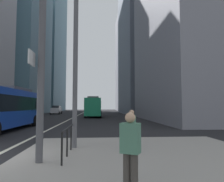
{
  "coord_description": "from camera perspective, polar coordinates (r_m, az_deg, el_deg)",
  "views": [
    {
      "loc": [
        3.83,
        -7.43,
        1.88
      ],
      "look_at": [
        6.37,
        28.22,
        4.46
      ],
      "focal_mm": 33.12,
      "sensor_mm": 36.0,
      "label": 1
    }
  ],
  "objects": [
    {
      "name": "car_receding_near",
      "position": [
        52.46,
        -4.63,
        -5.08
      ],
      "size": [
        2.1,
        4.4,
        1.94
      ],
      "color": "#B2A899",
      "rests_on": "ground"
    },
    {
      "name": "office_tower_right_mid",
      "position": [
        55.15,
        10.24,
        13.82
      ],
      "size": [
        13.67,
        23.42,
        37.62
      ],
      "primitive_type": "cube",
      "color": "slate",
      "rests_on": "ground"
    },
    {
      "name": "office_tower_left_far",
      "position": [
        82.99,
        -18.18,
        12.53
      ],
      "size": [
        12.67,
        25.2,
        50.74
      ],
      "primitive_type": "cube",
      "color": "slate",
      "rests_on": "ground"
    },
    {
      "name": "city_bus_red_receding",
      "position": [
        36.2,
        -5.07,
        -4.18
      ],
      "size": [
        2.83,
        10.86,
        3.4
      ],
      "color": "#198456",
      "rests_on": "ground"
    },
    {
      "name": "city_bus_blue_oncoming",
      "position": [
        17.74,
        -27.68,
        -3.8
      ],
      "size": [
        2.89,
        11.15,
        3.4
      ],
      "color": "#14389E",
      "rests_on": "ground"
    },
    {
      "name": "office_tower_right_far",
      "position": [
        82.96,
        5.2,
        8.17
      ],
      "size": [
        10.19,
        22.98,
        39.05
      ],
      "primitive_type": "cube",
      "color": "gray",
      "rests_on": "ground"
    },
    {
      "name": "lane_centre_line",
      "position": [
        37.67,
        -9.99,
        -6.91
      ],
      "size": [
        0.2,
        80.0,
        0.01
      ],
      "primitive_type": "cube",
      "color": "beige",
      "rests_on": "ground"
    },
    {
      "name": "car_oncoming_mid",
      "position": [
        48.45,
        -15.12,
        -5.03
      ],
      "size": [
        2.08,
        4.6,
        1.94
      ],
      "color": "silver",
      "rests_on": "ground"
    },
    {
      "name": "ground_plane",
      "position": [
        27.76,
        -12.12,
        -7.92
      ],
      "size": [
        160.0,
        160.0,
        0.0
      ],
      "primitive_type": "plane",
      "color": "black"
    },
    {
      "name": "street_lamp_post",
      "position": [
        9.5,
        -9.95,
        16.92
      ],
      "size": [
        5.5,
        0.32,
        8.0
      ],
      "color": "#56565B",
      "rests_on": "median_island"
    },
    {
      "name": "pedestrian_walking",
      "position": [
        4.32,
        5.1,
        -15.44
      ],
      "size": [
        0.45,
        0.39,
        1.6
      ],
      "color": "#423D38",
      "rests_on": "median_island"
    },
    {
      "name": "office_tower_left_mid",
      "position": [
        57.12,
        -24.75,
        11.4
      ],
      "size": [
        12.71,
        19.42,
        33.59
      ],
      "primitive_type": "cube",
      "color": "slate",
      "rests_on": "ground"
    },
    {
      "name": "median_island",
      "position": [
        6.89,
        10.73,
        -19.26
      ],
      "size": [
        9.0,
        10.0,
        0.15
      ],
      "primitive_type": "cube",
      "color": "gray",
      "rests_on": "ground"
    },
    {
      "name": "pedestrian_railing",
      "position": [
        7.96,
        -11.71,
        -11.54
      ],
      "size": [
        0.06,
        3.26,
        0.98
      ],
      "color": "black",
      "rests_on": "median_island"
    },
    {
      "name": "pedestrian_waiting",
      "position": [
        8.33,
        5.48,
        -10.07
      ],
      "size": [
        0.27,
        0.4,
        1.58
      ],
      "color": "#2D334C",
      "rests_on": "median_island"
    }
  ]
}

